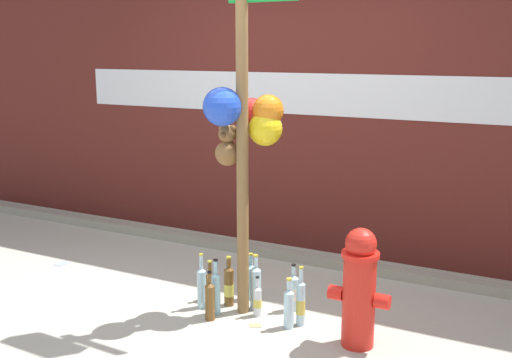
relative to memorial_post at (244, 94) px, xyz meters
The scene contains 18 objects.
ground_plane 1.58m from the memorial_post, 127.11° to the right, with size 14.00×14.00×0.00m, color #ADA899.
building_wall 1.56m from the memorial_post, 98.77° to the left, with size 10.00×0.21×3.15m.
curb_strip 1.86m from the memorial_post, 102.37° to the left, with size 8.00×0.12×0.08m, color gray.
memorial_post is the anchor object (origin of this frame).
fire_hydrant 1.45m from the memorial_post, ahead, with size 0.39×0.23×0.76m.
bottle_0 1.39m from the memorial_post, behind, with size 0.07×0.07×0.37m.
bottle_1 1.44m from the memorial_post, 24.47° to the left, with size 0.08×0.08×0.35m.
bottle_2 1.45m from the memorial_post, behind, with size 0.07×0.07×0.30m.
bottle_3 1.43m from the memorial_post, 23.22° to the right, with size 0.06×0.06×0.29m.
bottle_4 1.38m from the memorial_post, 133.83° to the right, with size 0.06×0.06×0.40m.
bottle_5 1.40m from the memorial_post, 105.75° to the left, with size 0.07×0.07×0.35m.
bottle_6 1.44m from the memorial_post, 17.53° to the right, with size 0.07×0.07×0.35m.
bottle_7 1.44m from the memorial_post, ahead, with size 0.06×0.06×0.41m.
bottle_8 1.36m from the memorial_post, 33.94° to the left, with size 0.08×0.08×0.41m.
bottle_9 1.41m from the memorial_post, 158.89° to the right, with size 0.06×0.06×0.41m.
bottle_10 1.42m from the memorial_post, 118.12° to the right, with size 0.07×0.07×0.35m.
litter_0 2.40m from the memorial_post, behind, with size 0.12×0.09×0.01m, color #8C99B2.
litter_1 1.55m from the memorial_post, 47.62° to the right, with size 0.08×0.06×0.01m, color tan.
Camera 1 is at (2.13, -3.25, 1.83)m, focal length 42.58 mm.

